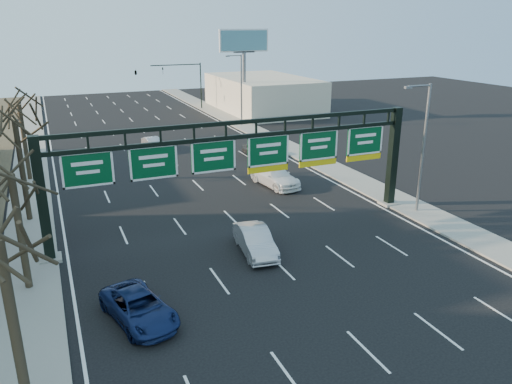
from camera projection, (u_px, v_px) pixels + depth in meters
name	position (u px, v px, depth m)	size (l,w,h in m)	color
ground	(299.00, 284.00, 25.70)	(160.00, 160.00, 0.00)	black
sidewalk_left	(30.00, 197.00, 38.34)	(3.00, 120.00, 0.12)	gray
sidewalk_right	(320.00, 162.00, 47.85)	(3.00, 120.00, 0.12)	gray
lane_markings	(191.00, 179.00, 43.11)	(21.60, 120.00, 0.01)	white
sign_gantry	(244.00, 160.00, 31.23)	(24.60, 1.20, 7.20)	black
building_right_distant	(263.00, 94.00, 75.86)	(12.00, 20.00, 5.00)	beige
tree_gantry	(7.00, 153.00, 23.01)	(3.60, 3.60, 8.48)	#2E2619
tree_mid	(12.00, 105.00, 31.47)	(3.60, 3.60, 9.24)	#2E2619
tree_far	(17.00, 92.00, 40.30)	(3.60, 3.60, 8.86)	#2E2619
streetlight_near	(422.00, 142.00, 33.92)	(2.15, 0.22, 9.00)	slate
streetlight_far	(240.00, 86.00, 63.52)	(2.15, 0.22, 9.00)	slate
billboard_right	(244.00, 52.00, 67.52)	(7.00, 0.50, 12.00)	slate
traffic_signal_mast	(161.00, 74.00, 73.93)	(10.16, 0.54, 7.00)	black
car_blue_suv	(139.00, 308.00, 22.40)	(2.20, 4.77, 1.33)	#121F4E
car_silver_sedan	(255.00, 241.00, 29.00)	(1.61, 4.63, 1.52)	#B1B0B5
car_white_wagon	(275.00, 176.00, 41.12)	(2.18, 5.37, 1.56)	white
car_grey_far	(257.00, 150.00, 50.21)	(1.58, 3.92, 1.34)	#3C3D40
car_silver_distant	(153.00, 144.00, 52.46)	(1.42, 4.07, 1.34)	#AFAEB3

